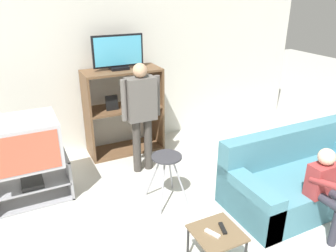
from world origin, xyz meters
TOP-DOWN VIEW (x-y plane):
  - wall_back at (0.00, 3.65)m, footprint 6.40×0.06m
  - tv_stand at (-1.58, 2.56)m, footprint 0.86×0.46m
  - television_main at (-1.58, 2.55)m, footprint 0.72×0.65m
  - media_shelf at (-0.17, 3.33)m, footprint 1.12×0.49m
  - television_flat at (-0.20, 3.35)m, footprint 0.73×0.20m
  - folding_stool at (-0.17, 1.85)m, footprint 0.39×0.45m
  - snack_table at (-0.20, 0.76)m, footprint 0.42×0.42m
  - remote_control_black at (-0.14, 0.77)m, footprint 0.08×0.15m
  - remote_control_white at (-0.26, 0.76)m, footprint 0.09×0.15m
  - couch at (1.31, 1.21)m, footprint 1.91×0.88m
  - person_standing_adult at (-0.15, 2.65)m, footprint 0.53×0.20m
  - person_seated_child at (1.06, 0.69)m, footprint 0.33×0.43m

SIDE VIEW (x-z plane):
  - tv_stand at x=-1.58m, z-range 0.00..0.51m
  - couch at x=1.31m, z-range -0.13..0.66m
  - snack_table at x=-0.20m, z-range 0.14..0.52m
  - remote_control_black at x=-0.14m, z-range 0.38..0.40m
  - remote_control_white at x=-0.26m, z-range 0.38..0.40m
  - folding_stool at x=-0.17m, z-range 0.19..0.79m
  - person_seated_child at x=1.06m, z-range 0.08..0.99m
  - media_shelf at x=-0.17m, z-range 0.01..1.29m
  - television_main at x=-1.58m, z-range 0.51..1.03m
  - person_standing_adult at x=-0.15m, z-range 0.15..1.65m
  - wall_back at x=0.00m, z-range 0.00..2.60m
  - television_flat at x=-0.20m, z-range 1.27..1.75m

